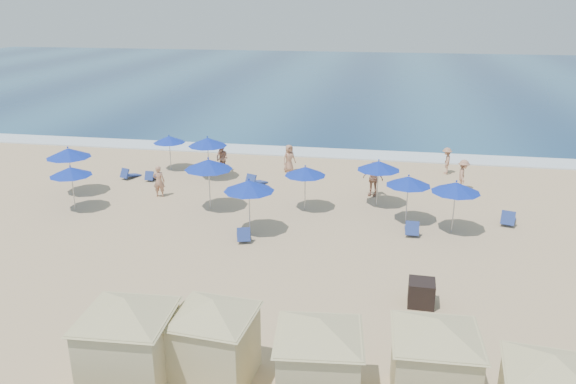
# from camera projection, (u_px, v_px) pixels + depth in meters

# --- Properties ---
(ground) EXTENTS (160.00, 160.00, 0.00)m
(ground) POSITION_uv_depth(u_px,v_px,m) (291.00, 247.00, 23.85)
(ground) COLOR tan
(ground) RESTS_ON ground
(ocean) EXTENTS (160.00, 80.00, 0.06)m
(ocean) POSITION_uv_depth(u_px,v_px,m) (362.00, 78.00, 75.04)
(ocean) COLOR navy
(ocean) RESTS_ON ground
(surf_line) EXTENTS (160.00, 2.50, 0.08)m
(surf_line) POSITION_uv_depth(u_px,v_px,m) (330.00, 153.00, 38.27)
(surf_line) COLOR white
(surf_line) RESTS_ON ground
(trash_bin) EXTENTS (0.92, 0.92, 0.89)m
(trash_bin) POSITION_uv_depth(u_px,v_px,m) (421.00, 293.00, 19.20)
(trash_bin) COLOR black
(trash_bin) RESTS_ON ground
(cabana_0) EXTENTS (4.71, 4.71, 2.96)m
(cabana_0) POSITION_uv_depth(u_px,v_px,m) (128.00, 331.00, 14.74)
(cabana_0) COLOR beige
(cabana_0) RESTS_ON ground
(cabana_1) EXTENTS (4.35, 4.35, 2.74)m
(cabana_1) POSITION_uv_depth(u_px,v_px,m) (214.00, 330.00, 15.05)
(cabana_1) COLOR beige
(cabana_1) RESTS_ON ground
(cabana_2) EXTENTS (4.39, 4.39, 2.77)m
(cabana_2) POSITION_uv_depth(u_px,v_px,m) (319.00, 351.00, 14.12)
(cabana_2) COLOR beige
(cabana_2) RESTS_ON ground
(cabana_3) EXTENTS (4.44, 4.44, 2.79)m
(cabana_3) POSITION_uv_depth(u_px,v_px,m) (435.00, 351.00, 14.07)
(cabana_3) COLOR beige
(cabana_3) RESTS_ON ground
(umbrella_0) EXTENTS (2.32, 2.32, 2.64)m
(umbrella_0) POSITION_uv_depth(u_px,v_px,m) (68.00, 153.00, 29.65)
(umbrella_0) COLOR #A5A8AD
(umbrella_0) RESTS_ON ground
(umbrella_1) EXTENTS (2.04, 2.04, 2.32)m
(umbrella_1) POSITION_uv_depth(u_px,v_px,m) (71.00, 171.00, 27.41)
(umbrella_1) COLOR #A5A8AD
(umbrella_1) RESTS_ON ground
(umbrella_2) EXTENTS (1.94, 1.94, 2.21)m
(umbrella_2) POSITION_uv_depth(u_px,v_px,m) (169.00, 139.00, 34.14)
(umbrella_2) COLOR #A5A8AD
(umbrella_2) RESTS_ON ground
(umbrella_3) EXTENTS (2.37, 2.37, 2.70)m
(umbrella_3) POSITION_uv_depth(u_px,v_px,m) (208.00, 164.00, 27.41)
(umbrella_3) COLOR #A5A8AD
(umbrella_3) RESTS_ON ground
(umbrella_4) EXTENTS (2.25, 2.25, 2.56)m
(umbrella_4) POSITION_uv_depth(u_px,v_px,m) (207.00, 142.00, 32.27)
(umbrella_4) COLOR #A5A8AD
(umbrella_4) RESTS_ON ground
(umbrella_5) EXTENTS (2.04, 2.04, 2.32)m
(umbrella_5) POSITION_uv_depth(u_px,v_px,m) (305.00, 171.00, 27.45)
(umbrella_5) COLOR #A5A8AD
(umbrella_5) RESTS_ON ground
(umbrella_6) EXTENTS (2.27, 2.27, 2.58)m
(umbrella_6) POSITION_uv_depth(u_px,v_px,m) (249.00, 186.00, 24.58)
(umbrella_6) COLOR #A5A8AD
(umbrella_6) RESTS_ON ground
(umbrella_7) EXTENTS (2.16, 2.16, 2.45)m
(umbrella_7) POSITION_uv_depth(u_px,v_px,m) (379.00, 165.00, 27.97)
(umbrella_7) COLOR #A5A8AD
(umbrella_7) RESTS_ON ground
(umbrella_8) EXTENTS (2.08, 2.08, 2.37)m
(umbrella_8) POSITION_uv_depth(u_px,v_px,m) (408.00, 181.00, 25.83)
(umbrella_8) COLOR #A5A8AD
(umbrella_8) RESTS_ON ground
(umbrella_9) EXTENTS (2.17, 2.17, 2.47)m
(umbrella_9) POSITION_uv_depth(u_px,v_px,m) (456.00, 187.00, 24.68)
(umbrella_9) COLOR #A5A8AD
(umbrella_9) RESTS_ON ground
(beach_chair_0) EXTENTS (0.96, 1.35, 0.68)m
(beach_chair_0) POSITION_uv_depth(u_px,v_px,m) (129.00, 174.00, 32.97)
(beach_chair_0) COLOR navy
(beach_chair_0) RESTS_ON ground
(beach_chair_1) EXTENTS (0.54, 1.14, 0.62)m
(beach_chair_1) POSITION_uv_depth(u_px,v_px,m) (152.00, 177.00, 32.64)
(beach_chair_1) COLOR navy
(beach_chair_1) RESTS_ON ground
(beach_chair_2) EXTENTS (1.15, 1.54, 0.77)m
(beach_chair_2) POSITION_uv_depth(u_px,v_px,m) (255.00, 181.00, 31.59)
(beach_chair_2) COLOR navy
(beach_chair_2) RESTS_ON ground
(beach_chair_3) EXTENTS (0.91, 1.39, 0.71)m
(beach_chair_3) POSITION_uv_depth(u_px,v_px,m) (243.00, 235.00, 24.45)
(beach_chair_3) COLOR navy
(beach_chair_3) RESTS_ON ground
(beach_chair_4) EXTENTS (0.60, 1.34, 0.73)m
(beach_chair_4) POSITION_uv_depth(u_px,v_px,m) (412.00, 229.00, 25.08)
(beach_chair_4) COLOR navy
(beach_chair_4) RESTS_ON ground
(beach_chair_5) EXTENTS (0.96, 1.49, 0.76)m
(beach_chair_5) POSITION_uv_depth(u_px,v_px,m) (508.00, 219.00, 26.20)
(beach_chair_5) COLOR navy
(beach_chair_5) RESTS_ON ground
(beachgoer_0) EXTENTS (0.66, 0.48, 1.70)m
(beachgoer_0) POSITION_uv_depth(u_px,v_px,m) (159.00, 181.00, 29.71)
(beachgoer_0) COLOR tan
(beachgoer_0) RESTS_ON ground
(beachgoer_1) EXTENTS (1.01, 0.89, 1.73)m
(beachgoer_1) POSITION_uv_depth(u_px,v_px,m) (222.00, 158.00, 33.95)
(beachgoer_1) COLOR tan
(beachgoer_1) RESTS_ON ground
(beachgoer_2) EXTENTS (1.20, 0.78, 1.89)m
(beachgoer_2) POSITION_uv_depth(u_px,v_px,m) (373.00, 179.00, 29.82)
(beachgoer_2) COLOR tan
(beachgoer_2) RESTS_ON ground
(beachgoer_3) EXTENTS (0.75, 1.17, 1.71)m
(beachgoer_3) POSITION_uv_depth(u_px,v_px,m) (463.00, 175.00, 30.74)
(beachgoer_3) COLOR tan
(beachgoer_3) RESTS_ON ground
(beachgoer_4) EXTENTS (0.98, 0.95, 1.69)m
(beachgoer_4) POSITION_uv_depth(u_px,v_px,m) (289.00, 158.00, 34.01)
(beachgoer_4) COLOR tan
(beachgoer_4) RESTS_ON ground
(beachgoer_5) EXTENTS (0.67, 1.07, 1.60)m
(beachgoer_5) POSITION_uv_depth(u_px,v_px,m) (446.00, 161.00, 33.71)
(beachgoer_5) COLOR tan
(beachgoer_5) RESTS_ON ground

